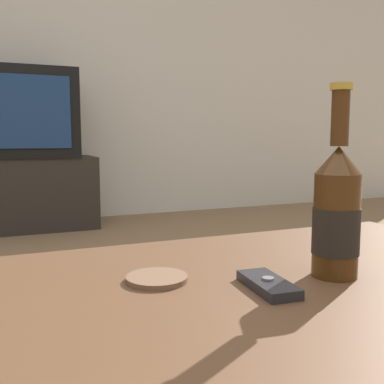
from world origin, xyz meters
name	(u,v)px	position (x,y,z in m)	size (l,w,h in m)	color
back_wall	(44,45)	(0.00, 3.02, 1.30)	(8.00, 0.05, 2.60)	beige
coffee_table	(262,332)	(0.00, 0.00, 0.35)	(1.02, 0.64, 0.42)	brown
tv_stand	(23,193)	(-0.20, 2.72, 0.25)	(0.96, 0.45, 0.49)	#28231E
television	(20,113)	(-0.20, 2.72, 0.78)	(0.72, 0.50, 0.58)	black
beer_bottle	(339,213)	(0.12, 0.00, 0.51)	(0.07, 0.07, 0.29)	#47280F
cell_phone	(269,284)	(0.00, -0.01, 0.42)	(0.06, 0.11, 0.02)	#232328
coaster	(157,278)	(-0.13, 0.08, 0.42)	(0.09, 0.09, 0.01)	brown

